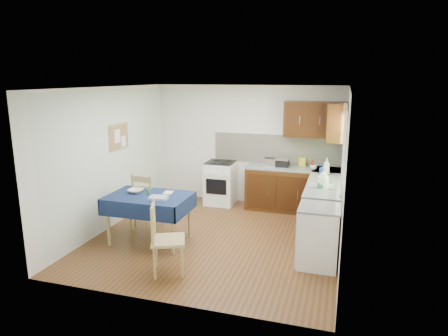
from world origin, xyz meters
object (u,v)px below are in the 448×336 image
(chair_far, at_px, (147,200))
(toaster, at_px, (270,162))
(kettle, at_px, (323,181))
(chair_near, at_px, (164,237))
(dining_table, at_px, (149,201))
(sandwich_press, at_px, (282,162))
(dish_rack, at_px, (321,185))

(chair_far, bearing_deg, toaster, -131.10)
(chair_far, relative_size, toaster, 4.21)
(chair_far, height_order, toaster, toaster)
(kettle, bearing_deg, chair_near, -138.50)
(chair_far, height_order, kettle, kettle)
(dining_table, distance_m, kettle, 2.83)
(sandwich_press, bearing_deg, toaster, -170.56)
(dish_rack, height_order, kettle, kettle)
(dish_rack, xyz_separation_m, kettle, (0.03, -0.13, 0.10))
(chair_near, bearing_deg, chair_far, 12.42)
(chair_near, height_order, sandwich_press, sandwich_press)
(toaster, distance_m, kettle, 1.77)
(toaster, height_order, kettle, kettle)
(chair_near, bearing_deg, sandwich_press, -41.56)
(toaster, distance_m, dish_rack, 1.65)
(sandwich_press, height_order, kettle, kettle)
(dish_rack, bearing_deg, sandwich_press, 142.28)
(dining_table, xyz_separation_m, dish_rack, (2.65, 0.96, 0.23))
(dining_table, bearing_deg, toaster, 68.59)
(chair_near, bearing_deg, dining_table, 14.37)
(dining_table, height_order, chair_near, chair_near)
(chair_far, distance_m, sandwich_press, 2.79)
(sandwich_press, bearing_deg, dish_rack, -67.89)
(dish_rack, bearing_deg, toaster, 150.55)
(sandwich_press, xyz_separation_m, kettle, (0.89, -1.45, 0.04))
(dining_table, relative_size, chair_far, 1.28)
(dish_rack, bearing_deg, kettle, -55.44)
(dining_table, height_order, toaster, toaster)
(toaster, bearing_deg, kettle, -52.75)
(chair_far, height_order, chair_near, chair_far)
(dining_table, bearing_deg, dish_rack, 33.91)
(chair_far, xyz_separation_m, dish_rack, (2.95, 0.47, 0.38))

